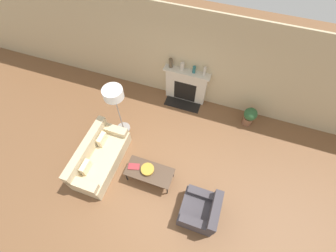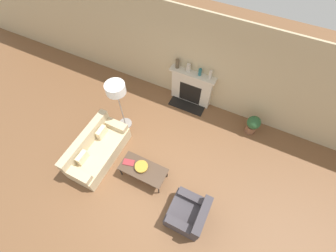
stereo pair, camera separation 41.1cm
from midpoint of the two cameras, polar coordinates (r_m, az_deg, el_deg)
ground_plane at (r=5.95m, az=-3.35°, el=-13.40°), size 18.00×18.00×0.00m
wall_back at (r=6.39m, az=9.42°, el=15.57°), size 18.00×0.06×2.90m
fireplace at (r=6.91m, az=7.67°, el=9.48°), size 1.35×0.59×1.16m
couch at (r=6.16m, az=-15.80°, el=-5.97°), size 0.83×1.80×0.83m
armchair_near at (r=5.44m, az=7.63°, el=-21.39°), size 0.81×0.84×0.81m
coffee_table at (r=5.61m, az=-4.22°, el=-11.07°), size 1.16×0.54×0.44m
bowl at (r=5.55m, az=-4.64°, el=-10.37°), size 0.32×0.32×0.09m
book at (r=5.68m, az=-7.90°, el=-9.25°), size 0.31×0.23×0.02m
floor_lamp at (r=5.69m, az=-11.00°, el=8.48°), size 0.50×0.50×1.67m
mantel_vase_left at (r=6.52m, az=4.27°, el=15.44°), size 0.11×0.11×0.28m
mantel_vase_center_left at (r=6.45m, az=7.11°, el=14.38°), size 0.12×0.12×0.24m
mantel_vase_center_right at (r=6.39m, az=9.99°, el=13.26°), size 0.09×0.09×0.21m
mantel_vase_right at (r=6.33m, az=12.59°, el=12.56°), size 0.08×0.08×0.28m
potted_plant at (r=6.81m, az=22.39°, el=0.33°), size 0.38×0.38×0.63m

